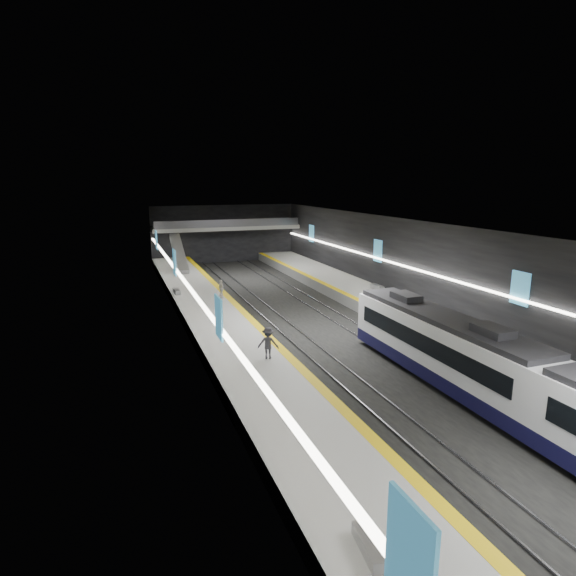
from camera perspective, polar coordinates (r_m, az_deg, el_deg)
name	(u,v)px	position (r m, az deg, el deg)	size (l,w,h in m)	color
ground	(328,334)	(36.52, 4.79, -5.51)	(70.00, 70.00, 0.00)	black
ceiling	(330,228)	(34.87, 5.03, 7.08)	(20.00, 70.00, 0.04)	beige
wall_left	(193,293)	(32.63, -11.24, -0.63)	(0.04, 70.00, 8.00)	black
wall_right	(442,274)	(40.65, 17.81, 1.62)	(0.04, 70.00, 8.00)	black
wall_back	(224,234)	(68.44, -7.58, 6.39)	(20.00, 0.04, 8.00)	black
platform_left	(231,339)	(34.03, -6.81, -6.04)	(5.00, 70.00, 1.00)	slate
tile_surface_left	(231,332)	(33.87, -6.83, -5.23)	(5.00, 70.00, 0.02)	#ADADA8
tactile_strip_left	(261,329)	(34.41, -3.25, -4.85)	(0.60, 70.00, 0.02)	yellow
platform_right	(413,318)	(39.99, 14.63, -3.52)	(5.00, 70.00, 1.00)	slate
tile_surface_right	(414,312)	(39.86, 14.67, -2.81)	(5.00, 70.00, 0.02)	#ADADA8
tactile_strip_right	(390,315)	(38.67, 11.98, -3.13)	(0.60, 70.00, 0.02)	yellow
rails	(328,334)	(36.50, 4.79, -5.42)	(6.52, 70.00, 0.12)	gray
train	(553,399)	(24.01, 28.86, -11.46)	(2.69, 30.05, 3.60)	black
ad_posters	(324,274)	(36.27, 4.26, 1.72)	(19.94, 53.50, 2.20)	teal
cove_light_left	(196,296)	(32.70, -10.88, -0.94)	(0.25, 68.60, 0.12)	white
cove_light_right	(440,276)	(40.57, 17.56, 1.33)	(0.25, 68.60, 0.12)	white
mezzanine_bridge	(227,228)	(66.32, -7.21, 7.10)	(20.00, 3.00, 1.50)	gray
escalator	(179,253)	(58.50, -12.80, 4.04)	(1.20, 8.00, 0.60)	#99999E
bench_left_near	(369,546)	(15.68, 9.64, -27.96)	(0.47, 1.71, 0.42)	#99999E
bench_left_far	(177,291)	(46.09, -13.07, -0.40)	(0.46, 1.66, 0.40)	#99999E
bench_right_near	(568,364)	(31.73, 30.30, -7.81)	(0.47, 1.70, 0.41)	#99999E
bench_right_far	(377,287)	(47.34, 10.51, 0.09)	(0.51, 1.83, 0.45)	#99999E
passenger_right_a	(417,311)	(36.90, 15.03, -2.60)	(0.67, 0.44, 1.85)	#C05547
passenger_left_a	(221,289)	(43.58, -7.93, -0.11)	(0.96, 0.40, 1.63)	silver
passenger_left_b	(268,343)	(28.57, -2.37, -6.57)	(1.24, 0.71, 1.92)	#3C3A41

